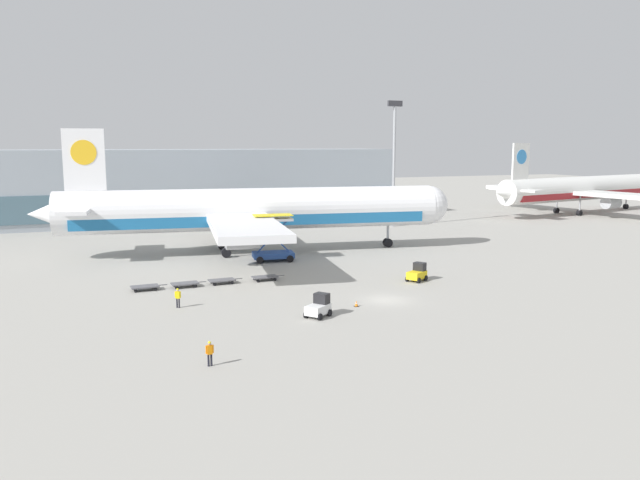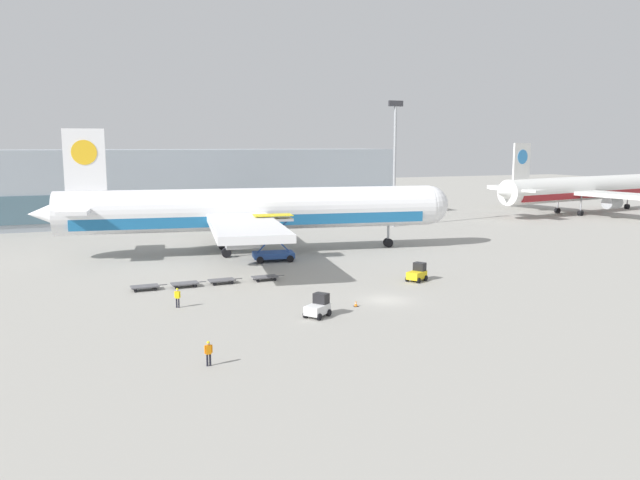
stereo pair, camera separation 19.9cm
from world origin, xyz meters
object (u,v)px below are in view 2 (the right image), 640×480
Objects in this scene: baggage_dolly_third at (222,280)px; baggage_dolly_trail at (265,277)px; ground_crew_far at (208,351)px; baggage_dolly_second at (185,284)px; airplane_distant at (579,190)px; ground_crew_near at (177,296)px; baggage_dolly_lead at (145,287)px; baggage_tug_mid at (318,307)px; scissor_lift_loader at (273,244)px; light_mast at (395,154)px; traffic_cone_near at (356,304)px; baggage_tug_foreground at (417,273)px; airplane_main at (248,211)px.

baggage_dolly_trail is (4.81, -0.12, 0.00)m from baggage_dolly_third.
baggage_dolly_second is at bearing -98.19° from ground_crew_far.
ground_crew_near is at bearing -163.38° from airplane_distant.
baggage_dolly_lead is at bearing 177.88° from baggage_dolly_trail.
airplane_distant reaches higher than baggage_dolly_second.
baggage_dolly_trail is at bearing -3.23° from baggage_dolly_third.
baggage_tug_mid reaches higher than ground_crew_far.
baggage_dolly_second is at bearing -3.17° from baggage_dolly_lead.
scissor_lift_loader reaches higher than baggage_tug_mid.
baggage_tug_mid is 20.60m from baggage_dolly_lead.
light_mast is 41.12× the size of traffic_cone_near.
airplane_distant is 83.71m from scissor_lift_loader.
baggage_dolly_trail is at bearing -1.63° from baggage_dolly_second.
scissor_lift_loader reaches higher than ground_crew_far.
baggage_tug_mid is (-15.52, -9.41, 0.00)m from baggage_tug_foreground.
baggage_dolly_lead is (-28.59, 6.51, -0.49)m from baggage_tug_foreground.
airplane_main is 34.67m from baggage_tug_mid.
light_mast reaches higher than baggage_dolly_trail.
scissor_lift_loader is at bearing 30.35° from baggage_dolly_lead.
ground_crew_far is (-2.53, -24.55, 0.65)m from baggage_dolly_second.
baggage_dolly_second is at bearing -131.63° from scissor_lift_loader.
baggage_dolly_third is at bearing -166.17° from airplane_distant.
baggage_dolly_lead is 12.93m from baggage_dolly_trail.
baggage_dolly_third is at bearing 131.67° from baggage_tug_foreground.
airplane_distant is at bearing 23.65° from airplane_main.
light_mast is 6.10× the size of baggage_dolly_second.
baggage_dolly_trail is at bearing -117.09° from ground_crew_far.
baggage_dolly_third is at bearing -1.46° from baggage_dolly_lead.
scissor_lift_loader is 1.62× the size of baggage_dolly_third.
light_mast is at bearing 39.60° from baggage_dolly_third.
baggage_tug_mid is (-3.02, -34.18, -4.96)m from airplane_main.
ground_crew_near is at bearing 108.94° from baggage_tug_mid.
baggage_tug_mid reaches higher than baggage_dolly_third.
baggage_dolly_third is (-7.97, -18.21, -5.45)m from airplane_main.
baggage_tug_mid is 0.75× the size of baggage_dolly_third.
baggage_dolly_second is 2.11× the size of ground_crew_far.
scissor_lift_loader is 1.62× the size of baggage_dolly_lead.
airplane_distant is 13.89× the size of baggage_dolly_lead.
baggage_tug_foreground is at bearing -16.52° from baggage_dolly_second.
scissor_lift_loader is (-78.56, -28.75, -2.99)m from airplane_distant.
traffic_cone_near is (-30.72, -49.57, -12.93)m from light_mast.
ground_crew_near reaches higher than baggage_dolly_second.
traffic_cone_near is (-11.00, -7.52, -0.61)m from baggage_tug_foreground.
baggage_dolly_trail is at bearing 108.47° from traffic_cone_near.
baggage_dolly_lead and baggage_dolly_second have the same top height.
ground_crew_near is 16.58m from traffic_cone_near.
airplane_main is 30.41m from ground_crew_near.
airplane_main is at bearing -151.80° from light_mast.
scissor_lift_loader is at bearing 92.13° from baggage_tug_foreground.
baggage_tug_foreground is (-67.36, -46.20, -4.36)m from airplane_distant.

